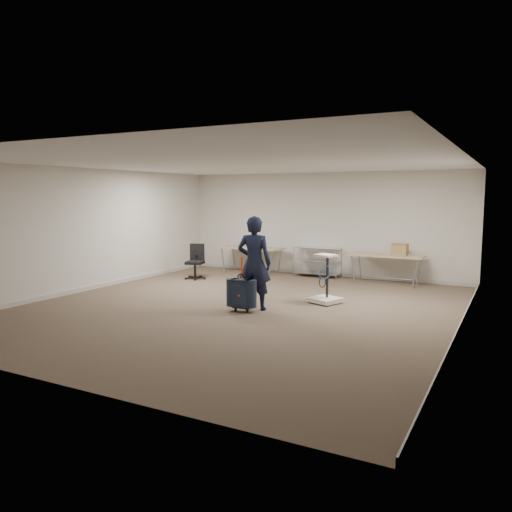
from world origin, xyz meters
The scene contains 10 objects.
ground centered at (0.00, 0.00, 0.00)m, with size 9.00×9.00×0.00m, color brown.
room_shell centered at (0.00, 1.38, 0.05)m, with size 8.00×9.00×9.00m.
folding_table_left centered at (-1.90, 3.95, 0.68)m, with size 1.80×0.75×0.73m.
folding_table_right centered at (1.90, 3.95, 0.68)m, with size 1.80×0.75×0.73m.
wire_shelf centered at (0.00, 4.20, 0.44)m, with size 1.22×0.47×0.80m.
person centered at (0.32, -0.03, 0.90)m, with size 0.66×0.43×1.80m, color black.
suitcase centered at (0.21, -0.34, 0.36)m, with size 0.41×0.27×1.04m.
office_chair centered at (-2.72, 2.37, 0.28)m, with size 0.56×0.56×0.92m.
equipment_cart centered at (1.33, 1.15, 0.26)m, with size 0.70×0.70×1.00m.
cardboard_box centered at (2.20, 4.04, 0.87)m, with size 0.37×0.28×0.28m, color #9B6848.
Camera 1 is at (4.75, -8.35, 2.18)m, focal length 35.00 mm.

